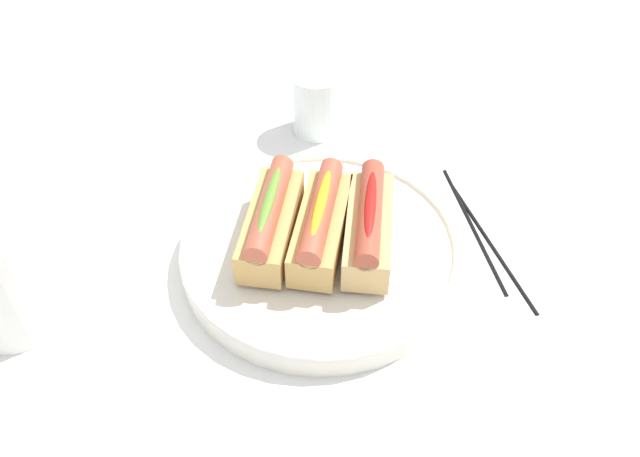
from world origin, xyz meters
TOP-DOWN VIEW (x-y plane):
  - ground_plane at (0.00, 0.00)m, footprint 2.40×2.40m
  - serving_bowl at (0.01, 0.00)m, footprint 0.32×0.32m
  - hotdog_front at (-0.00, -0.05)m, footprint 0.16×0.09m
  - hotdog_back at (0.01, 0.00)m, footprint 0.16×0.10m
  - hotdog_side at (0.03, 0.05)m, footprint 0.16×0.10m
  - water_glass at (0.26, -0.04)m, footprint 0.07×0.07m
  - paper_towel_roll at (-0.01, 0.34)m, footprint 0.11×0.11m
  - chopstick_near at (0.03, -0.19)m, footprint 0.22×0.01m
  - chopstick_far at (0.00, -0.20)m, footprint 0.22×0.03m

SIDE VIEW (x-z plane):
  - ground_plane at x=0.00m, z-range 0.00..0.00m
  - chopstick_near at x=0.03m, z-range 0.00..0.01m
  - chopstick_far at x=0.00m, z-range 0.00..0.01m
  - serving_bowl at x=0.01m, z-range 0.00..0.03m
  - water_glass at x=0.26m, z-range 0.00..0.09m
  - hotdog_front at x=0.00m, z-range 0.03..0.09m
  - hotdog_back at x=0.01m, z-range 0.03..0.09m
  - hotdog_side at x=0.03m, z-range 0.03..0.09m
  - paper_towel_roll at x=-0.01m, z-range 0.00..0.13m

